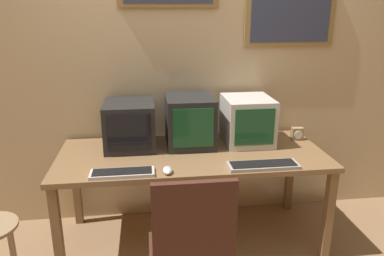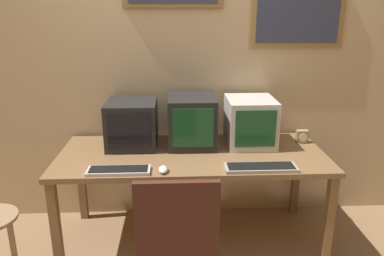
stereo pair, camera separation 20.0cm
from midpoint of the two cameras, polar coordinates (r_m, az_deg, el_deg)
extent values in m
cube|color=#D1B284|center=(2.96, 1.55, 10.20)|extent=(8.00, 0.05, 2.60)
cube|color=olive|center=(3.07, 17.68, 15.96)|extent=(0.72, 0.02, 0.46)
cube|color=#33384C|center=(3.06, 17.77, 15.95)|extent=(0.63, 0.01, 0.39)
cube|color=olive|center=(2.67, 2.15, -4.14)|extent=(1.88, 0.80, 0.04)
cube|color=olive|center=(2.60, -17.93, -14.49)|extent=(0.06, 0.06, 0.67)
cube|color=olive|center=(2.74, 22.15, -13.18)|extent=(0.06, 0.06, 0.67)
cube|color=olive|center=(3.20, -14.76, -7.86)|extent=(0.06, 0.06, 0.67)
cube|color=olive|center=(3.32, 17.23, -7.14)|extent=(0.06, 0.06, 0.67)
cube|color=black|center=(2.78, -7.08, 0.71)|extent=(0.36, 0.40, 0.34)
cube|color=black|center=(2.59, -7.41, -0.48)|extent=(0.30, 0.01, 0.25)
cube|color=black|center=(2.78, 2.02, 1.11)|extent=(0.35, 0.41, 0.37)
cube|color=#194C28|center=(2.58, 2.39, -0.05)|extent=(0.28, 0.01, 0.28)
cube|color=beige|center=(2.83, 10.84, 0.95)|extent=(0.35, 0.39, 0.35)
cube|color=#194C28|center=(2.65, 11.82, -0.15)|extent=(0.29, 0.01, 0.26)
cube|color=beige|center=(2.37, -8.74, -6.50)|extent=(0.39, 0.13, 0.02)
cube|color=black|center=(2.37, -8.76, -6.21)|extent=(0.36, 0.11, 0.00)
cube|color=#A8A399|center=(2.45, 12.75, -5.95)|extent=(0.46, 0.15, 0.02)
cube|color=black|center=(2.44, 12.77, -5.68)|extent=(0.42, 0.12, 0.00)
ellipsoid|color=silver|center=(2.35, -1.97, -6.35)|extent=(0.06, 0.11, 0.03)
cube|color=#A38456|center=(2.99, 18.27, -1.26)|extent=(0.09, 0.05, 0.10)
cylinder|color=white|center=(2.97, 18.45, -1.43)|extent=(0.06, 0.00, 0.06)
cube|color=#472319|center=(2.09, 0.65, -18.78)|extent=(0.42, 0.42, 0.04)
cube|color=#472319|center=(1.78, 1.06, -15.49)|extent=(0.39, 0.04, 0.50)
cylinder|color=#9E7F5B|center=(2.66, -23.48, -17.05)|extent=(0.04, 0.04, 0.47)
camera|label=1|loc=(0.10, -87.80, 0.70)|focal=35.00mm
camera|label=2|loc=(0.10, 92.20, -0.70)|focal=35.00mm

